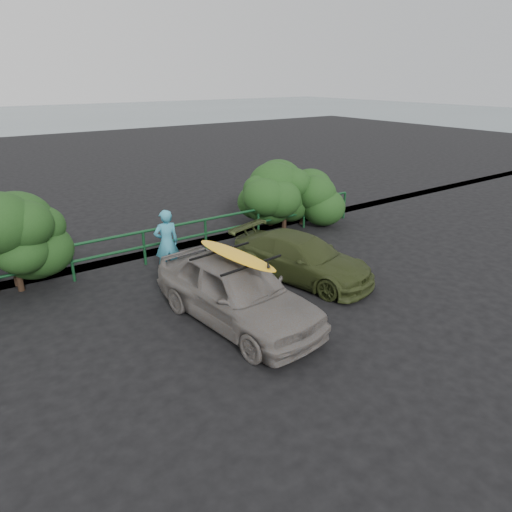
{
  "coord_description": "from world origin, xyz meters",
  "views": [
    {
      "loc": [
        -5.38,
        -6.81,
        5.11
      ],
      "look_at": [
        0.37,
        1.4,
        1.12
      ],
      "focal_mm": 32.0,
      "sensor_mm": 36.0,
      "label": 1
    }
  ],
  "objects_px": {
    "man": "(167,243)",
    "sedan": "(236,291)",
    "guardrail": "(176,241)",
    "olive_vehicle": "(301,258)",
    "surfboard": "(236,255)"
  },
  "relations": [
    {
      "from": "sedan",
      "to": "man",
      "type": "relative_size",
      "value": 2.4
    },
    {
      "from": "olive_vehicle",
      "to": "man",
      "type": "bearing_deg",
      "value": 125.24
    },
    {
      "from": "man",
      "to": "olive_vehicle",
      "type": "bearing_deg",
      "value": 148.36
    },
    {
      "from": "man",
      "to": "sedan",
      "type": "bearing_deg",
      "value": 99.83
    },
    {
      "from": "sedan",
      "to": "man",
      "type": "height_order",
      "value": "man"
    },
    {
      "from": "sedan",
      "to": "olive_vehicle",
      "type": "xyz_separation_m",
      "value": [
        2.68,
        0.97,
        -0.16
      ]
    },
    {
      "from": "olive_vehicle",
      "to": "surfboard",
      "type": "xyz_separation_m",
      "value": [
        -2.68,
        -0.97,
        1.0
      ]
    },
    {
      "from": "guardrail",
      "to": "sedan",
      "type": "bearing_deg",
      "value": -98.14
    },
    {
      "from": "olive_vehicle",
      "to": "man",
      "type": "xyz_separation_m",
      "value": [
        -2.81,
        2.29,
        0.33
      ]
    },
    {
      "from": "sedan",
      "to": "olive_vehicle",
      "type": "bearing_deg",
      "value": 13.5
    },
    {
      "from": "guardrail",
      "to": "surfboard",
      "type": "xyz_separation_m",
      "value": [
        -0.61,
        -4.26,
        1.06
      ]
    },
    {
      "from": "man",
      "to": "guardrail",
      "type": "bearing_deg",
      "value": -118.83
    },
    {
      "from": "guardrail",
      "to": "olive_vehicle",
      "type": "height_order",
      "value": "olive_vehicle"
    },
    {
      "from": "olive_vehicle",
      "to": "surfboard",
      "type": "bearing_deg",
      "value": -175.72
    },
    {
      "from": "guardrail",
      "to": "olive_vehicle",
      "type": "xyz_separation_m",
      "value": [
        2.07,
        -3.29,
        0.06
      ]
    }
  ]
}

